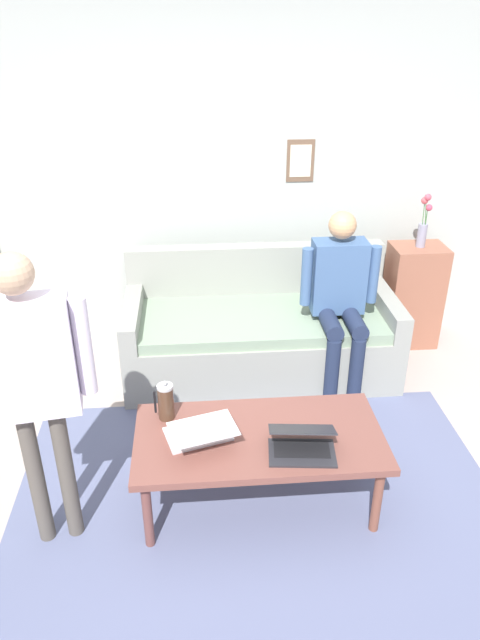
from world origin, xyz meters
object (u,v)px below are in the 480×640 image
at_px(french_press, 166,401).
at_px(coffee_table, 259,442).
at_px(side_shelf, 413,296).
at_px(person_standing, 31,372).
at_px(couch, 259,332).
at_px(laptop_left, 200,432).
at_px(person_seated, 340,292).
at_px(laptop_center, 302,444).
at_px(flower_vase, 423,225).

bearing_deg(french_press, coffee_table, 158.68).
distance_m(side_shelf, person_standing, 3.19).
height_order(couch, laptop_left, couch).
relative_size(side_shelf, person_seated, 0.66).
bearing_deg(french_press, couch, -118.23).
height_order(side_shelf, person_standing, person_standing).
xyz_separation_m(couch, side_shelf, (-1.29, -0.30, 0.12)).
bearing_deg(person_standing, coffee_table, -171.72).
bearing_deg(person_standing, laptop_center, -179.61).
bearing_deg(person_seated, coffee_table, 59.52).
bearing_deg(coffee_table, person_standing, 8.28).
bearing_deg(laptop_center, french_press, -25.95).
distance_m(laptop_left, side_shelf, 2.47).
bearing_deg(couch, flower_vase, -167.04).
relative_size(french_press, person_standing, 0.15).
relative_size(person_standing, person_seated, 1.24).
height_order(couch, flower_vase, flower_vase).
xyz_separation_m(french_press, person_standing, (0.57, 0.35, 0.44)).
bearing_deg(laptop_center, coffee_table, -35.81).
relative_size(coffee_table, person_seated, 1.03).
relative_size(laptop_center, person_seated, 0.28).
bearing_deg(laptop_left, coffee_table, -178.22).
distance_m(flower_vase, person_standing, 3.13).
relative_size(laptop_left, side_shelf, 0.48).
bearing_deg(laptop_left, person_seated, -130.23).
relative_size(laptop_left, french_press, 1.70).
bearing_deg(laptop_center, flower_vase, -123.89).
bearing_deg(laptop_left, couch, -108.54).
distance_m(laptop_center, person_seated, 1.44).
distance_m(coffee_table, french_press, 0.55).
relative_size(laptop_center, person_standing, 0.23).
xyz_separation_m(laptop_left, french_press, (0.18, -0.20, 0.06)).
distance_m(couch, french_press, 1.41).
xyz_separation_m(french_press, flower_vase, (-1.94, -1.52, 0.45)).
bearing_deg(person_seated, french_press, 39.89).
relative_size(flower_vase, person_standing, 0.27).
relative_size(laptop_center, side_shelf, 0.43).
relative_size(coffee_table, laptop_center, 3.63).
bearing_deg(side_shelf, person_standing, 36.67).
xyz_separation_m(laptop_center, person_standing, (1.26, 0.01, 0.51)).
bearing_deg(french_press, side_shelf, -141.90).
height_order(couch, person_standing, person_standing).
bearing_deg(laptop_center, laptop_left, -14.77).
bearing_deg(couch, coffee_table, 83.38).
distance_m(french_press, side_shelf, 2.47).
bearing_deg(person_standing, french_press, -148.64).
distance_m(laptop_center, side_shelf, 2.24).
bearing_deg(laptop_center, side_shelf, -123.85).
xyz_separation_m(couch, french_press, (0.66, 1.22, 0.27)).
bearing_deg(person_standing, flower_vase, -143.38).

